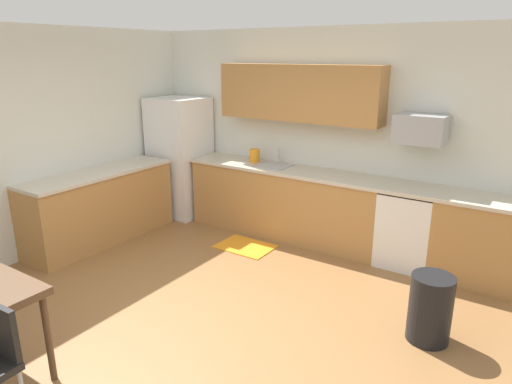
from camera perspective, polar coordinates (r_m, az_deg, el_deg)
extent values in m
plane|color=olive|center=(4.43, -7.43, -15.69)|extent=(12.00, 12.00, 0.00)
cube|color=silver|center=(6.07, 8.69, 6.95)|extent=(5.80, 0.10, 2.70)
cube|color=silver|center=(5.95, -27.79, 4.99)|extent=(0.10, 5.80, 2.70)
cube|color=#AD7A42|center=(6.16, 3.56, -1.37)|extent=(2.70, 0.60, 0.90)
cube|color=#AD7A42|center=(5.46, 25.77, -5.55)|extent=(0.85, 0.60, 0.90)
cube|color=#AD7A42|center=(6.29, -18.81, -1.88)|extent=(0.60, 2.00, 0.90)
cube|color=beige|center=(5.85, 7.05, 2.33)|extent=(4.80, 0.64, 0.04)
cube|color=beige|center=(6.17, -19.22, 2.26)|extent=(0.64, 2.00, 0.04)
cube|color=#AD7A42|center=(5.94, 5.33, 12.20)|extent=(2.20, 0.34, 0.70)
cube|color=white|center=(7.01, -9.42, 4.33)|extent=(0.76, 0.70, 1.76)
cube|color=white|center=(5.58, 18.40, -4.33)|extent=(0.60, 0.60, 0.88)
cube|color=black|center=(5.44, 18.84, 0.15)|extent=(0.60, 0.60, 0.03)
cube|color=#9EA0A5|center=(5.39, 19.81, 7.39)|extent=(0.54, 0.36, 0.32)
cube|color=#A5A8AD|center=(6.14, 2.02, 2.76)|extent=(0.48, 0.40, 0.14)
cylinder|color=#B2B5BA|center=(6.25, 2.90, 4.52)|extent=(0.02, 0.02, 0.24)
cylinder|color=brown|center=(3.87, -24.47, -16.24)|extent=(0.05, 0.05, 0.72)
cylinder|color=black|center=(4.28, 20.89, -13.40)|extent=(0.36, 0.36, 0.60)
cube|color=orange|center=(5.90, -1.33, -6.80)|extent=(0.70, 0.50, 0.01)
cylinder|color=orange|center=(6.31, -0.17, 4.47)|extent=(0.14, 0.14, 0.20)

